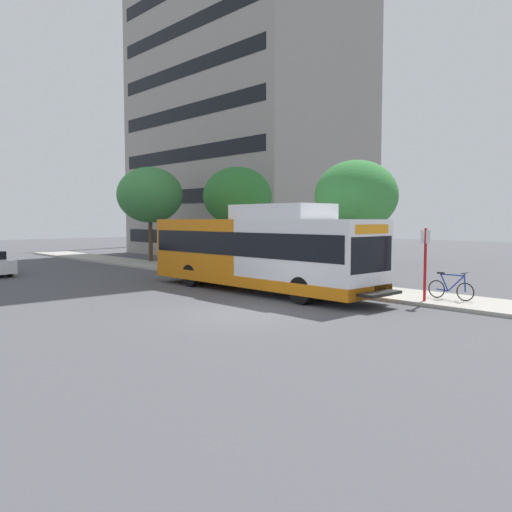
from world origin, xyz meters
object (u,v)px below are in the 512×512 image
(bicycle_parked, at_px, (451,288))
(street_tree_far_block, at_px, (150,195))
(bus_stop_sign_pole, at_px, (425,259))
(transit_bus, at_px, (258,251))
(street_tree_mid_block, at_px, (237,196))
(street_tree_near_stop, at_px, (356,196))

(bicycle_parked, relative_size, street_tree_far_block, 0.27)
(bus_stop_sign_pole, bearing_deg, street_tree_far_block, 84.39)
(transit_bus, height_order, bicycle_parked, transit_bus)
(street_tree_mid_block, bearing_deg, bus_stop_sign_pole, -99.56)
(bicycle_parked, height_order, street_tree_mid_block, street_tree_mid_block)
(bus_stop_sign_pole, xyz_separation_m, street_tree_far_block, (2.18, 22.13, 3.06))
(bus_stop_sign_pole, relative_size, bicycle_parked, 1.48)
(transit_bus, relative_size, street_tree_near_stop, 2.22)
(bus_stop_sign_pole, xyz_separation_m, street_tree_near_stop, (2.10, 4.63, 2.44))
(transit_bus, relative_size, bicycle_parked, 6.96)
(bus_stop_sign_pole, xyz_separation_m, bicycle_parked, (1.00, -0.48, -1.09))
(bus_stop_sign_pole, relative_size, street_tree_far_block, 0.40)
(transit_bus, distance_m, street_tree_mid_block, 7.99)
(bicycle_parked, distance_m, street_tree_mid_block, 13.86)
(bus_stop_sign_pole, height_order, street_tree_mid_block, street_tree_mid_block)
(transit_bus, xyz_separation_m, bus_stop_sign_pole, (2.06, -6.54, -0.05))
(bicycle_parked, xyz_separation_m, street_tree_far_block, (1.18, 22.61, 4.15))
(street_tree_mid_block, distance_m, street_tree_far_block, 9.33)
(bicycle_parked, xyz_separation_m, street_tree_mid_block, (1.16, 13.29, 3.76))
(street_tree_mid_block, height_order, street_tree_far_block, street_tree_far_block)
(transit_bus, bearing_deg, street_tree_mid_block, 56.08)
(street_tree_mid_block, relative_size, street_tree_far_block, 0.90)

